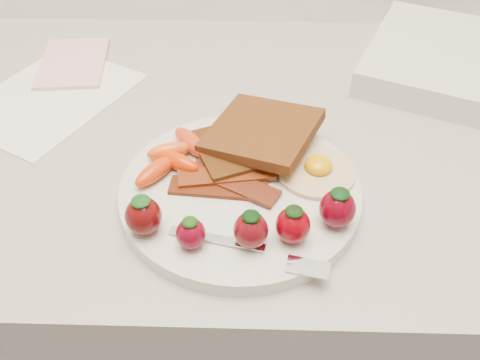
{
  "coord_description": "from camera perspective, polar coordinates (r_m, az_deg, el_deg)",
  "views": [
    {
      "loc": [
        0.02,
        1.14,
        1.33
      ],
      "look_at": [
        0.0,
        1.57,
        0.93
      ],
      "focal_mm": 40.0,
      "sensor_mm": 36.0,
      "label": 1
    }
  ],
  "objects": [
    {
      "name": "paper_sheet",
      "position": [
        0.81,
        -19.63,
        8.33
      ],
      "size": [
        0.26,
        0.28,
        0.0
      ],
      "primitive_type": "cube",
      "rotation": [
        0.0,
        0.0,
        -0.5
      ],
      "color": "white",
      "rests_on": "counter"
    },
    {
      "name": "baby_carrots",
      "position": [
        0.62,
        -7.06,
        2.57
      ],
      "size": [
        0.09,
        0.11,
        0.02
      ],
      "color": "#E25415",
      "rests_on": "plate"
    },
    {
      "name": "strawberries",
      "position": [
        0.53,
        0.79,
        -4.33
      ],
      "size": [
        0.23,
        0.07,
        0.05
      ],
      "color": "#4B0707",
      "rests_on": "plate"
    },
    {
      "name": "bacon_strips",
      "position": [
        0.6,
        -1.51,
        -0.21
      ],
      "size": [
        0.13,
        0.08,
        0.01
      ],
      "color": "#330905",
      "rests_on": "plate"
    },
    {
      "name": "notepad",
      "position": [
        0.87,
        -17.39,
        11.83
      ],
      "size": [
        0.11,
        0.15,
        0.01
      ],
      "primitive_type": "cube",
      "rotation": [
        0.0,
        0.0,
        0.09
      ],
      "color": "#E7A7AE",
      "rests_on": "paper_sheet"
    },
    {
      "name": "counter",
      "position": [
        1.05,
        0.01,
        -14.29
      ],
      "size": [
        2.0,
        0.6,
        0.9
      ],
      "primitive_type": "cube",
      "color": "gray",
      "rests_on": "ground"
    },
    {
      "name": "fried_egg",
      "position": [
        0.62,
        8.21,
        1.08
      ],
      "size": [
        0.11,
        0.11,
        0.02
      ],
      "color": "#F0E9B6",
      "rests_on": "plate"
    },
    {
      "name": "toast_lower",
      "position": [
        0.63,
        -0.34,
        3.29
      ],
      "size": [
        0.12,
        0.12,
        0.01
      ],
      "primitive_type": "cube",
      "rotation": [
        0.0,
        0.0,
        0.41
      ],
      "color": "black",
      "rests_on": "plate"
    },
    {
      "name": "plate",
      "position": [
        0.6,
        0.0,
        -1.32
      ],
      "size": [
        0.27,
        0.27,
        0.02
      ],
      "primitive_type": "cylinder",
      "color": "beige",
      "rests_on": "counter"
    },
    {
      "name": "fork",
      "position": [
        0.53,
        1.85,
        -7.62
      ],
      "size": [
        0.16,
        0.06,
        0.0
      ],
      "color": "silver",
      "rests_on": "plate"
    },
    {
      "name": "toast_upper",
      "position": [
        0.64,
        2.36,
        5.21
      ],
      "size": [
        0.16,
        0.16,
        0.03
      ],
      "primitive_type": "cube",
      "rotation": [
        0.0,
        -0.1,
        -0.42
      ],
      "color": "#391205",
      "rests_on": "toast_lower"
    },
    {
      "name": "appliance",
      "position": [
        0.87,
        24.05,
        10.93
      ],
      "size": [
        0.38,
        0.35,
        0.04
      ],
      "primitive_type": "cube",
      "rotation": [
        0.0,
        0.0,
        -0.41
      ],
      "color": "beige",
      "rests_on": "counter"
    }
  ]
}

